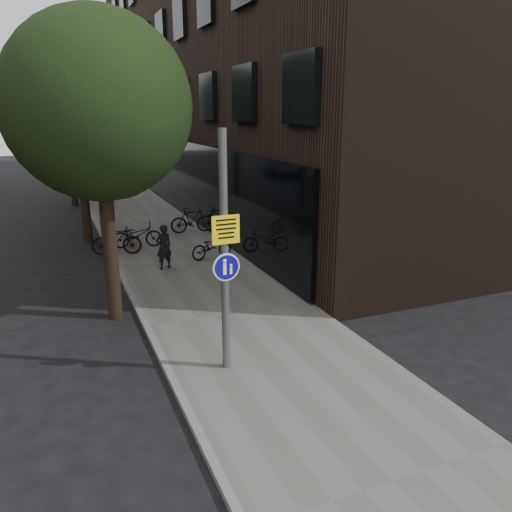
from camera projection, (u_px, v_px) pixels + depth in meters
ground at (279, 380)px, 10.01m from camera, size 120.00×120.00×0.00m
sidewalk at (174, 251)px, 18.96m from camera, size 4.50×60.00×0.12m
curb_edge at (113, 258)px, 18.13m from camera, size 0.15×60.00×0.13m
building_right_dark_brick at (254, 46)px, 30.14m from camera, size 12.00×40.00×18.00m
street_tree_near at (101, 115)px, 11.77m from camera, size 4.40×4.40×7.50m
street_tree_mid at (78, 113)px, 19.31m from camera, size 5.00×5.00×7.80m
street_tree_far at (67, 113)px, 27.29m from camera, size 5.00×5.00×7.80m
signpost at (224, 254)px, 9.62m from camera, size 0.55×0.16×4.78m
pedestrian at (164, 247)px, 16.49m from camera, size 0.63×0.49×1.50m
parked_bike_facade_near at (212, 246)px, 17.80m from camera, size 1.79×1.05×0.89m
parked_bike_facade_far at (192, 220)px, 21.51m from camera, size 1.88×0.60×1.12m
parked_bike_curb_near at (137, 235)px, 19.18m from camera, size 1.97×0.93×0.99m
parked_bike_curb_far at (116, 240)px, 18.17m from camera, size 1.86×0.89×1.07m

